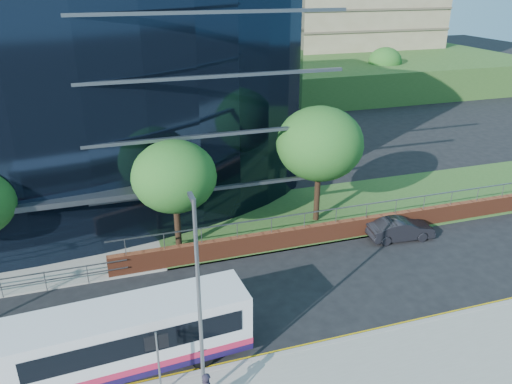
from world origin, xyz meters
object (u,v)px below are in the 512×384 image
object	(u,v)px
tree_dist_e	(275,68)
parked_car	(401,229)
tree_far_d	(320,144)
tree_dist_f	(385,62)
tree_far_c	(174,177)
streetlight_east	(199,298)
city_bus	(122,338)
street_sign	(157,350)

from	to	relation	value
tree_dist_e	parked_car	xyz separation A→B (m)	(-4.21, -33.75, -3.89)
parked_car	tree_far_d	bearing A→B (deg)	50.81
tree_dist_f	parked_car	size ratio (longest dim) A/B	1.53
tree_far_c	parked_car	distance (m)	13.65
tree_far_d	streetlight_east	bearing A→B (deg)	-129.40
tree_dist_f	city_bus	xyz separation A→B (m)	(-36.66, -41.70, -2.73)
streetlight_east	city_bus	xyz separation A→B (m)	(-2.66, 2.47, -2.96)
tree_dist_e	city_bus	size ratio (longest dim) A/B	0.62
tree_far_c	parked_car	xyz separation A→B (m)	(12.79, -2.75, -3.89)
streetlight_east	parked_car	world-z (taller)	streetlight_east
streetlight_east	city_bus	world-z (taller)	streetlight_east
tree_far_d	parked_car	world-z (taller)	tree_far_d
street_sign	streetlight_east	world-z (taller)	streetlight_east
street_sign	city_bus	size ratio (longest dim) A/B	0.27
tree_far_d	city_bus	xyz separation A→B (m)	(-12.66, -9.70, -3.71)
streetlight_east	parked_car	xyz separation A→B (m)	(13.79, 8.42, -3.79)
tree_dist_f	streetlight_east	world-z (taller)	streetlight_east
city_bus	streetlight_east	bearing A→B (deg)	-46.56
street_sign	tree_dist_e	size ratio (longest dim) A/B	0.43
streetlight_east	city_bus	bearing A→B (deg)	137.06
tree_far_d	street_sign	bearing A→B (deg)	-134.78
street_sign	streetlight_east	bearing A→B (deg)	-21.36
tree_far_c	parked_car	world-z (taller)	tree_far_c
tree_far_d	tree_dist_e	xyz separation A→B (m)	(8.00, 30.00, -0.65)
city_bus	parked_car	xyz separation A→B (m)	(16.45, 5.95, -0.83)
tree_dist_f	city_bus	size ratio (longest dim) A/B	0.58
street_sign	tree_far_d	distance (m)	16.61
city_bus	tree_far_d	bearing A→B (deg)	33.85
tree_far_d	tree_dist_f	bearing A→B (deg)	53.13
street_sign	tree_far_c	distance (m)	11.14
tree_far_d	tree_dist_f	world-z (taller)	tree_far_d
street_sign	tree_far_d	xyz separation A→B (m)	(11.50, 11.59, 3.04)
city_bus	tree_dist_f	bearing A→B (deg)	45.07
streetlight_east	parked_car	bearing A→B (deg)	31.42
street_sign	city_bus	xyz separation A→B (m)	(-1.16, 1.89, -0.67)
streetlight_east	tree_far_d	bearing A→B (deg)	50.60
tree_far_c	streetlight_east	size ratio (longest dim) A/B	0.81
street_sign	tree_dist_e	xyz separation A→B (m)	(19.50, 41.59, 2.39)
tree_dist_f	city_bus	bearing A→B (deg)	-131.32
tree_dist_e	city_bus	world-z (taller)	tree_dist_e
tree_dist_e	streetlight_east	world-z (taller)	streetlight_east
tree_dist_e	street_sign	bearing A→B (deg)	-115.12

